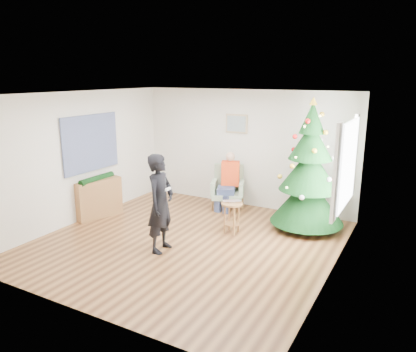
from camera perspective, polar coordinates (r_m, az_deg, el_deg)
The scene contains 19 objects.
floor at distance 7.34m, azimuth -2.98°, elevation -9.28°, with size 5.00×5.00×0.00m, color brown.
ceiling at distance 6.74m, azimuth -3.27°, elevation 11.45°, with size 5.00×5.00×0.00m, color white.
wall_back at distance 9.10m, azimuth 5.23°, elevation 3.85°, with size 5.00×5.00×0.00m, color silver.
wall_front at distance 5.06m, azimuth -18.26°, elevation -5.17°, with size 5.00×5.00×0.00m, color silver.
wall_left at distance 8.49m, azimuth -17.62°, elevation 2.50°, with size 5.00×5.00×0.00m, color silver.
wall_right at distance 6.03m, azimuth 17.52°, elevation -2.05°, with size 5.00×5.00×0.00m, color silver.
window_panel at distance 6.95m, azimuth 19.08°, elevation 1.61°, with size 0.04×1.30×1.40m, color white.
curtains at distance 6.95m, azimuth 18.84°, elevation 1.64°, with size 0.05×1.75×1.50m.
christmas_tree at distance 7.86m, azimuth 14.04°, elevation 0.64°, with size 1.40×1.40×2.52m.
stool at distance 7.66m, azimuth 3.35°, elevation -5.83°, with size 0.40×0.40×0.59m.
laptop at distance 7.56m, azimuth 3.38°, elevation -3.66°, with size 0.33×0.21×0.03m, color silver.
armchair at distance 9.01m, azimuth 2.81°, elevation -2.41°, with size 0.84×0.82×0.97m.
seated_person at distance 8.88m, azimuth 2.83°, elevation -0.69°, with size 0.48×0.62×1.27m.
standing_man at distance 6.78m, azimuth -6.70°, elevation -3.83°, with size 0.61×0.40×1.67m, color black.
game_controller at distance 6.58m, azimuth -5.65°, elevation -1.84°, with size 0.04×0.13×0.04m, color white.
console at distance 8.76m, azimuth -15.19°, elevation -3.05°, with size 0.30×1.00×0.80m, color brown.
garland at distance 8.65m, azimuth -15.37°, elevation -0.39°, with size 0.14×0.14×0.90m, color black.
tapestry at distance 8.62m, azimuth -16.13°, elevation 4.47°, with size 0.03×1.50×1.15m, color black.
framed_picture at distance 9.07m, azimuth 4.05°, elevation 7.35°, with size 0.52×0.05×0.42m.
Camera 1 is at (3.57, -5.71, 2.91)m, focal length 35.00 mm.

